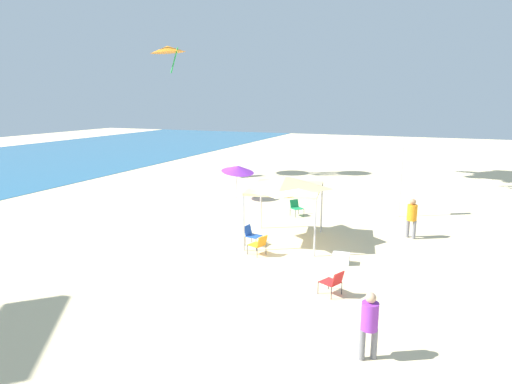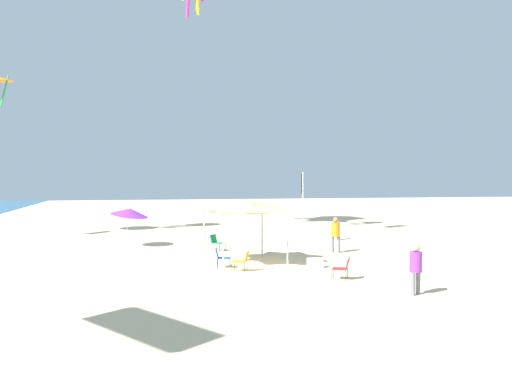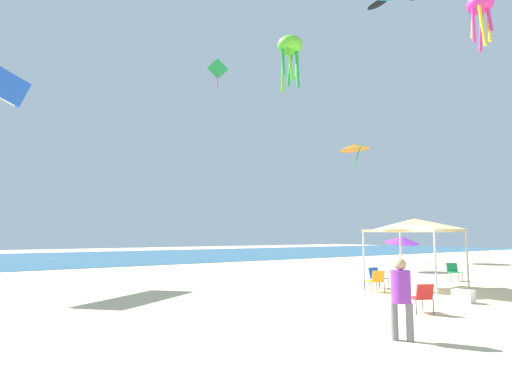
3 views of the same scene
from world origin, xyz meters
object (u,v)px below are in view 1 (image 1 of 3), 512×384
object	(u,v)px
folding_chair_right_of_tent	(251,234)
banner_flag	(402,171)
beach_umbrella	(238,169)
canopy_tent	(286,183)
person_kite_handler	(370,321)
kite_delta_orange	(168,49)
folding_chair_near_cooler	(259,244)
folding_chair_facing_ocean	(333,281)
cooler_box	(341,258)
person_by_tent	(412,215)
folding_chair_left_of_tent	(296,207)

from	to	relation	value
folding_chair_right_of_tent	banner_flag	bearing A→B (deg)	-28.93
beach_umbrella	folding_chair_right_of_tent	bearing A→B (deg)	-151.65
canopy_tent	person_kite_handler	distance (m)	8.85
banner_flag	kite_delta_orange	xyz separation A→B (m)	(6.12, 17.77, 7.30)
beach_umbrella	banner_flag	world-z (taller)	banner_flag
beach_umbrella	person_kite_handler	distance (m)	17.03
folding_chair_near_cooler	banner_flag	xyz separation A→B (m)	(8.08, -4.60, 1.93)
folding_chair_facing_ocean	folding_chair_right_of_tent	world-z (taller)	same
folding_chair_facing_ocean	kite_delta_orange	xyz separation A→B (m)	(16.60, 16.61, 9.23)
canopy_tent	banner_flag	xyz separation A→B (m)	(6.04, -4.22, -0.12)
beach_umbrella	person_kite_handler	size ratio (longest dim) A/B	1.37
folding_chair_right_of_tent	cooler_box	size ratio (longest dim) A/B	1.26
person_kite_handler	person_by_tent	world-z (taller)	person_by_tent
cooler_box	person_kite_handler	world-z (taller)	person_kite_handler
folding_chair_facing_ocean	folding_chair_right_of_tent	xyz separation A→B (m)	(3.42, 4.19, 0.00)
folding_chair_left_of_tent	cooler_box	distance (m)	6.88
beach_umbrella	person_by_tent	size ratio (longest dim) A/B	1.30
cooler_box	person_by_tent	bearing A→B (deg)	-28.10
banner_flag	person_by_tent	world-z (taller)	banner_flag
canopy_tent	cooler_box	distance (m)	3.99
folding_chair_near_cooler	person_by_tent	distance (m)	7.03
folding_chair_right_of_tent	kite_delta_orange	world-z (taller)	kite_delta_orange
beach_umbrella	cooler_box	distance (m)	11.55
beach_umbrella	folding_chair_near_cooler	size ratio (longest dim) A/B	2.80
canopy_tent	kite_delta_orange	world-z (taller)	kite_delta_orange
folding_chair_left_of_tent	kite_delta_orange	world-z (taller)	kite_delta_orange
folding_chair_left_of_tent	person_kite_handler	size ratio (longest dim) A/B	0.49
folding_chair_right_of_tent	banner_flag	world-z (taller)	banner_flag
person_kite_handler	banner_flag	bearing A→B (deg)	-119.63
folding_chair_right_of_tent	person_by_tent	size ratio (longest dim) A/B	0.46
person_kite_handler	folding_chair_left_of_tent	bearing A→B (deg)	-96.34
folding_chair_left_of_tent	person_kite_handler	bearing A→B (deg)	-114.73
person_kite_handler	kite_delta_orange	xyz separation A→B (m)	(19.59, 18.09, 8.72)
banner_flag	kite_delta_orange	bearing A→B (deg)	71.01
folding_chair_near_cooler	cooler_box	xyz separation A→B (m)	(0.35, -3.14, -0.27)
beach_umbrella	folding_chair_facing_ocean	distance (m)	13.78
cooler_box	kite_delta_orange	size ratio (longest dim) A/B	0.18
folding_chair_near_cooler	kite_delta_orange	bearing A→B (deg)	-116.80
beach_umbrella	person_by_tent	bearing A→B (deg)	-111.64
beach_umbrella	folding_chair_near_cooler	world-z (taller)	beach_umbrella
beach_umbrella	kite_delta_orange	size ratio (longest dim) A/B	0.62
cooler_box	beach_umbrella	bearing A→B (deg)	44.14
beach_umbrella	folding_chair_left_of_tent	xyz separation A→B (m)	(-2.32, -4.40, -1.40)
beach_umbrella	cooler_box	world-z (taller)	beach_umbrella
folding_chair_near_cooler	folding_chair_right_of_tent	bearing A→B (deg)	-123.31
folding_chair_near_cooler	folding_chair_right_of_tent	size ratio (longest dim) A/B	1.00
person_kite_handler	kite_delta_orange	world-z (taller)	kite_delta_orange
folding_chair_facing_ocean	folding_chair_left_of_tent	size ratio (longest dim) A/B	1.00
canopy_tent	folding_chair_near_cooler	bearing A→B (deg)	169.37
cooler_box	person_by_tent	distance (m)	4.79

